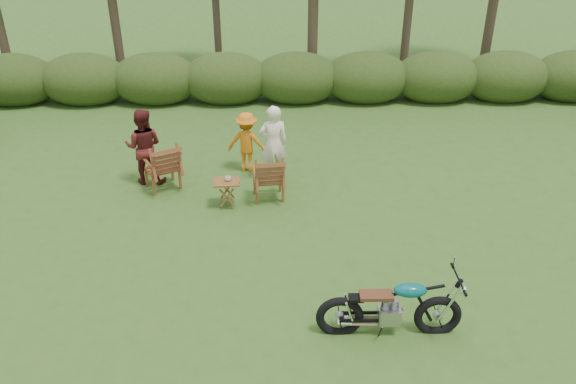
{
  "coord_description": "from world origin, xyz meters",
  "views": [
    {
      "loc": [
        -0.58,
        -6.59,
        5.35
      ],
      "look_at": [
        -0.4,
        1.68,
        0.9
      ],
      "focal_mm": 35.0,
      "sensor_mm": 36.0,
      "label": 1
    }
  ],
  "objects_px": {
    "side_table": "(227,193)",
    "cup": "(228,179)",
    "lawn_chair_right": "(269,198)",
    "adult_a": "(274,180)",
    "lawn_chair_left": "(164,187)",
    "adult_b": "(148,181)",
    "child": "(248,170)",
    "motorcycle": "(387,331)"
  },
  "relations": [
    {
      "from": "motorcycle",
      "to": "side_table",
      "type": "relative_size",
      "value": 3.53
    },
    {
      "from": "lawn_chair_right",
      "to": "adult_a",
      "type": "bearing_deg",
      "value": -104.92
    },
    {
      "from": "side_table",
      "to": "lawn_chair_left",
      "type": "bearing_deg",
      "value": 150.22
    },
    {
      "from": "cup",
      "to": "lawn_chair_left",
      "type": "bearing_deg",
      "value": 151.1
    },
    {
      "from": "cup",
      "to": "adult_b",
      "type": "bearing_deg",
      "value": 149.4
    },
    {
      "from": "lawn_chair_right",
      "to": "cup",
      "type": "height_order",
      "value": "cup"
    },
    {
      "from": "adult_a",
      "to": "motorcycle",
      "type": "bearing_deg",
      "value": 99.65
    },
    {
      "from": "child",
      "to": "side_table",
      "type": "bearing_deg",
      "value": 88.58
    },
    {
      "from": "lawn_chair_left",
      "to": "cup",
      "type": "relative_size",
      "value": 8.33
    },
    {
      "from": "motorcycle",
      "to": "lawn_chair_left",
      "type": "relative_size",
      "value": 1.86
    },
    {
      "from": "lawn_chair_left",
      "to": "cup",
      "type": "bearing_deg",
      "value": 122.3
    },
    {
      "from": "lawn_chair_right",
      "to": "adult_b",
      "type": "height_order",
      "value": "adult_b"
    },
    {
      "from": "lawn_chair_right",
      "to": "lawn_chair_left",
      "type": "height_order",
      "value": "lawn_chair_left"
    },
    {
      "from": "lawn_chair_right",
      "to": "side_table",
      "type": "bearing_deg",
      "value": 13.02
    },
    {
      "from": "adult_a",
      "to": "cup",
      "type": "bearing_deg",
      "value": 42.08
    },
    {
      "from": "lawn_chair_right",
      "to": "adult_a",
      "type": "height_order",
      "value": "adult_a"
    },
    {
      "from": "lawn_chair_right",
      "to": "adult_b",
      "type": "relative_size",
      "value": 0.6
    },
    {
      "from": "lawn_chair_right",
      "to": "child",
      "type": "bearing_deg",
      "value": -77.22
    },
    {
      "from": "cup",
      "to": "child",
      "type": "bearing_deg",
      "value": 79.33
    },
    {
      "from": "lawn_chair_left",
      "to": "side_table",
      "type": "distance_m",
      "value": 1.58
    },
    {
      "from": "motorcycle",
      "to": "lawn_chair_left",
      "type": "xyz_separation_m",
      "value": [
        -3.8,
        4.34,
        0.0
      ]
    },
    {
      "from": "lawn_chair_left",
      "to": "lawn_chair_right",
      "type": "bearing_deg",
      "value": 138.59
    },
    {
      "from": "motorcycle",
      "to": "cup",
      "type": "xyz_separation_m",
      "value": [
        -2.42,
        3.58,
        0.58
      ]
    },
    {
      "from": "adult_a",
      "to": "lawn_chair_left",
      "type": "bearing_deg",
      "value": -1.4
    },
    {
      "from": "side_table",
      "to": "cup",
      "type": "height_order",
      "value": "cup"
    },
    {
      "from": "lawn_chair_left",
      "to": "adult_b",
      "type": "distance_m",
      "value": 0.47
    },
    {
      "from": "side_table",
      "to": "adult_b",
      "type": "relative_size",
      "value": 0.33
    },
    {
      "from": "lawn_chair_right",
      "to": "child",
      "type": "height_order",
      "value": "child"
    },
    {
      "from": "adult_a",
      "to": "adult_b",
      "type": "distance_m",
      "value": 2.62
    },
    {
      "from": "lawn_chair_left",
      "to": "adult_b",
      "type": "bearing_deg",
      "value": -65.08
    },
    {
      "from": "side_table",
      "to": "child",
      "type": "distance_m",
      "value": 1.61
    },
    {
      "from": "cup",
      "to": "child",
      "type": "distance_m",
      "value": 1.68
    },
    {
      "from": "side_table",
      "to": "adult_a",
      "type": "xyz_separation_m",
      "value": [
        0.89,
        1.07,
        -0.26
      ]
    },
    {
      "from": "side_table",
      "to": "child",
      "type": "bearing_deg",
      "value": 78.22
    },
    {
      "from": "side_table",
      "to": "adult_a",
      "type": "height_order",
      "value": "adult_a"
    },
    {
      "from": "lawn_chair_left",
      "to": "child",
      "type": "relative_size",
      "value": 0.77
    },
    {
      "from": "lawn_chair_left",
      "to": "cup",
      "type": "distance_m",
      "value": 1.68
    },
    {
      "from": "adult_b",
      "to": "lawn_chair_left",
      "type": "bearing_deg",
      "value": 145.52
    },
    {
      "from": "lawn_chair_left",
      "to": "motorcycle",
      "type": "bearing_deg",
      "value": 102.43
    },
    {
      "from": "motorcycle",
      "to": "child",
      "type": "height_order",
      "value": "child"
    },
    {
      "from": "adult_b",
      "to": "child",
      "type": "height_order",
      "value": "adult_b"
    },
    {
      "from": "motorcycle",
      "to": "adult_b",
      "type": "distance_m",
      "value": 6.23
    }
  ]
}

